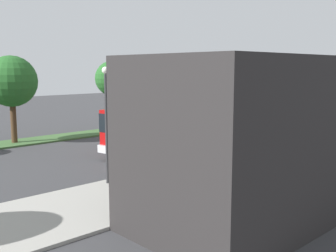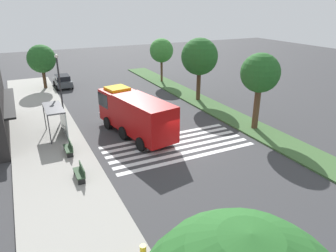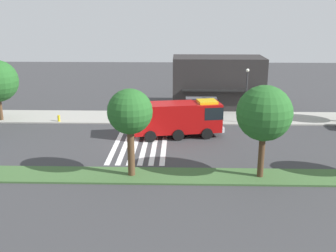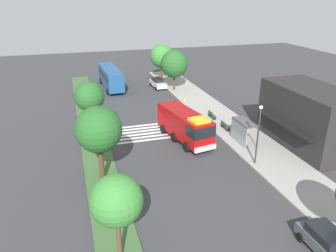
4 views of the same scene
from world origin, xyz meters
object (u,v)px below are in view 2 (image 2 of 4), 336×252
(median_tree_far_west, at_px, (260,74))
(street_lamp, at_px, (59,80))
(parked_car_mid, at_px, (63,81))
(median_tree_west, at_px, (200,57))
(fire_truck, at_px, (134,112))
(bench_west_of_shelter, at_px, (80,172))
(bench_near_shelter, at_px, (69,148))
(fire_hydrant, at_px, (143,252))
(median_tree_center, at_px, (161,51))
(sidewalk_tree_east, at_px, (41,59))
(bus_stop_shelter, at_px, (58,115))

(median_tree_far_west, bearing_deg, street_lamp, 53.65)
(parked_car_mid, distance_m, median_tree_west, 18.86)
(fire_truck, relative_size, street_lamp, 1.53)
(bench_west_of_shelter, bearing_deg, parked_car_mid, -6.42)
(bench_near_shelter, xyz_separation_m, fire_hydrant, (-11.90, -1.07, -0.10))
(median_tree_center, bearing_deg, fire_truck, 147.70)
(median_tree_west, relative_size, fire_hydrant, 9.84)
(sidewalk_tree_east, distance_m, median_tree_far_west, 27.41)
(fire_truck, relative_size, median_tree_center, 1.55)
(fire_truck, distance_m, median_tree_center, 18.86)
(parked_car_mid, height_order, fire_hydrant, parked_car_mid)
(parked_car_mid, bearing_deg, median_tree_center, -104.24)
(street_lamp, height_order, median_tree_far_west, median_tree_far_west)
(bus_stop_shelter, bearing_deg, fire_truck, -112.76)
(median_tree_west, bearing_deg, bench_near_shelter, 115.80)
(bench_west_of_shelter, distance_m, sidewalk_tree_east, 24.96)
(sidewalk_tree_east, xyz_separation_m, fire_hydrant, (-32.68, -0.50, -3.39))
(fire_truck, relative_size, median_tree_far_west, 1.39)
(bench_west_of_shelter, bearing_deg, median_tree_west, -53.66)
(fire_truck, bearing_deg, sidewalk_tree_east, 4.48)
(street_lamp, distance_m, sidewalk_tree_east, 12.01)
(bench_west_of_shelter, xyz_separation_m, street_lamp, (12.74, -0.97, 3.08))
(fire_truck, bearing_deg, median_tree_west, -69.57)
(parked_car_mid, relative_size, street_lamp, 0.72)
(street_lamp, distance_m, median_tree_center, 17.08)
(median_tree_far_west, distance_m, fire_hydrant, 18.19)
(bench_west_of_shelter, bearing_deg, fire_hydrant, -172.30)
(bench_near_shelter, xyz_separation_m, median_tree_west, (7.59, -15.69, 4.39))
(bus_stop_shelter, xyz_separation_m, bench_near_shelter, (-4.00, -0.02, -1.30))
(bench_west_of_shelter, height_order, median_tree_center, median_tree_center)
(sidewalk_tree_east, distance_m, fire_hydrant, 32.86)
(median_tree_west, xyz_separation_m, fire_hydrant, (-19.49, 14.62, -4.49))
(bus_stop_shelter, distance_m, median_tree_far_west, 17.12)
(bench_west_of_shelter, relative_size, median_tree_far_west, 0.24)
(fire_truck, xyz_separation_m, median_tree_far_west, (-3.66, -9.99, 3.00))
(bus_stop_shelter, relative_size, median_tree_west, 0.51)
(fire_truck, xyz_separation_m, bus_stop_shelter, (2.40, 5.71, -0.09))
(bench_west_of_shelter, distance_m, fire_hydrant, 8.01)
(street_lamp, bearing_deg, median_tree_far_west, -126.35)
(bus_stop_shelter, height_order, street_lamp, street_lamp)
(fire_truck, bearing_deg, bench_near_shelter, 95.23)
(fire_truck, xyz_separation_m, median_tree_center, (15.81, -9.99, 2.41))
(street_lamp, relative_size, median_tree_center, 1.01)
(fire_truck, xyz_separation_m, median_tree_west, (5.98, -9.99, 3.00))
(bench_near_shelter, distance_m, street_lamp, 9.35)
(fire_truck, distance_m, median_tree_far_west, 11.06)
(median_tree_west, distance_m, fire_hydrant, 24.77)
(fire_truck, bearing_deg, median_tree_center, -42.77)
(bench_west_of_shelter, distance_m, median_tree_west, 19.97)
(fire_truck, relative_size, bench_west_of_shelter, 5.71)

